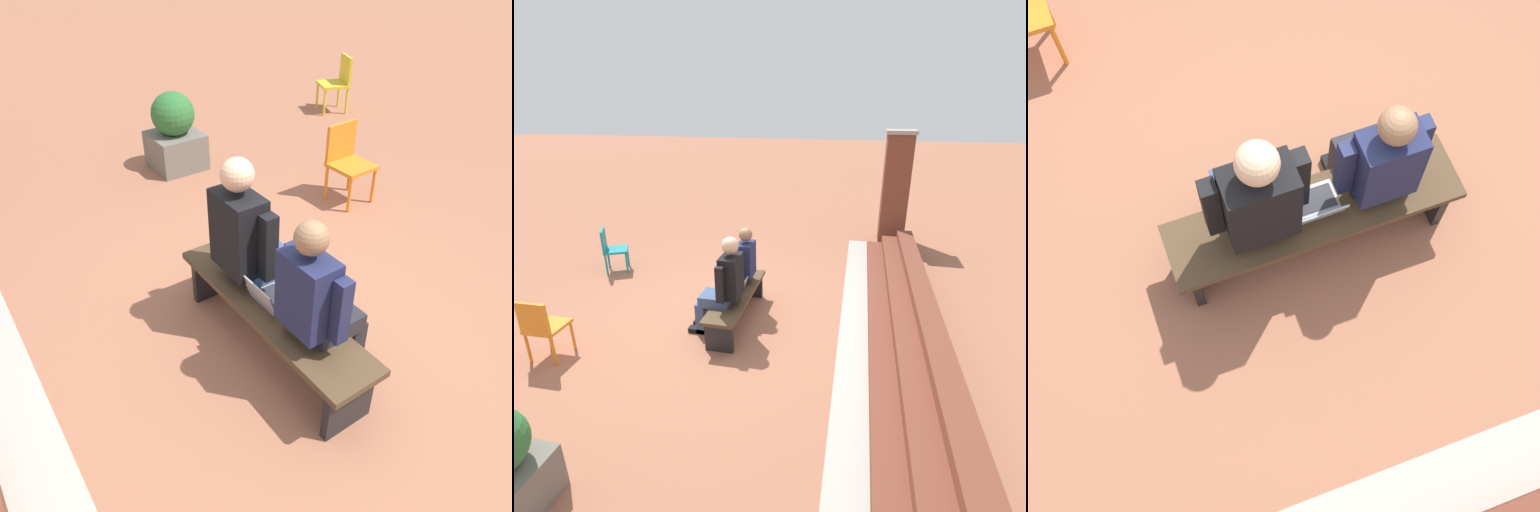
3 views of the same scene
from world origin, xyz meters
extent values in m
plane|color=#9E6047|center=(0.00, 0.00, 0.00)|extent=(60.00, 60.00, 0.00)
cube|color=#A8A399|center=(0.11, 1.96, 0.00)|extent=(8.11, 0.40, 0.01)
cube|color=#4C3823|center=(0.11, 0.26, 0.42)|extent=(1.80, 0.44, 0.05)
cube|color=black|center=(-0.69, 0.26, 0.20)|extent=(0.06, 0.37, 0.40)
cube|color=black|center=(0.91, 0.26, 0.20)|extent=(0.06, 0.37, 0.40)
cube|color=#232328|center=(-0.28, 0.10, 0.51)|extent=(0.32, 0.37, 0.13)
cube|color=#232328|center=(-0.37, -0.09, 0.23)|extent=(0.10, 0.11, 0.45)
cube|color=black|center=(-0.37, -0.14, 0.03)|extent=(0.10, 0.22, 0.06)
cube|color=#232328|center=(-0.20, -0.09, 0.23)|extent=(0.10, 0.11, 0.45)
cube|color=black|center=(-0.20, -0.14, 0.03)|extent=(0.10, 0.22, 0.06)
cube|color=#1E2347|center=(-0.28, 0.30, 0.83)|extent=(0.35, 0.22, 0.52)
cube|color=maroon|center=(-0.28, 0.19, 0.79)|extent=(0.05, 0.01, 0.31)
cube|color=#1E2347|center=(-0.51, 0.24, 0.81)|extent=(0.08, 0.09, 0.44)
cube|color=#1E2347|center=(-0.06, 0.24, 0.81)|extent=(0.08, 0.09, 0.44)
sphere|color=#8C6647|center=(-0.28, 0.30, 1.22)|extent=(0.20, 0.20, 0.20)
cube|color=#384C75|center=(0.45, 0.08, 0.51)|extent=(0.35, 0.41, 0.14)
cube|color=#384C75|center=(0.36, -0.13, 0.23)|extent=(0.11, 0.12, 0.45)
cube|color=black|center=(0.36, -0.19, 0.04)|extent=(0.11, 0.25, 0.07)
cube|color=#384C75|center=(0.55, -0.13, 0.23)|extent=(0.11, 0.12, 0.45)
cube|color=black|center=(0.55, -0.19, 0.04)|extent=(0.11, 0.25, 0.07)
cube|color=black|center=(0.45, 0.30, 0.87)|extent=(0.39, 0.25, 0.58)
cube|color=black|center=(0.21, 0.23, 0.85)|extent=(0.09, 0.10, 0.49)
cube|color=black|center=(0.70, 0.23, 0.85)|extent=(0.09, 0.10, 0.49)
sphere|color=#DBAD89|center=(0.45, 0.30, 1.31)|extent=(0.23, 0.23, 0.23)
cube|color=#9EA0A5|center=(0.12, 0.22, 0.46)|extent=(0.32, 0.22, 0.02)
cube|color=#2D2D33|center=(0.12, 0.21, 0.47)|extent=(0.29, 0.15, 0.00)
cube|color=#9EA0A5|center=(0.12, 0.36, 0.57)|extent=(0.32, 0.07, 0.19)
cube|color=#33519E|center=(0.12, 0.36, 0.57)|extent=(0.28, 0.06, 0.17)
cylinder|color=orange|center=(1.27, -1.62, 0.20)|extent=(0.04, 0.04, 0.40)
cylinder|color=orange|center=(1.28, -1.98, 0.20)|extent=(0.04, 0.04, 0.40)
camera|label=1|loc=(-1.98, 1.86, 2.72)|focal=35.00mm
camera|label=2|loc=(5.08, 1.86, 3.05)|focal=28.00mm
camera|label=3|loc=(0.89, 1.86, 4.28)|focal=50.00mm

